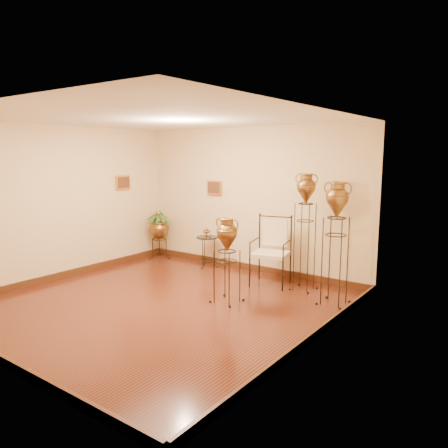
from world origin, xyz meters
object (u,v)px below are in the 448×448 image
Objects in this scene: amphora_tall at (305,231)px; side_table at (207,251)px; armchair at (271,251)px; planter_urn at (159,227)px; amphora_mid at (336,243)px.

amphora_tall reaches higher than side_table.
armchair reaches higher than side_table.
armchair is (3.01, -0.30, -0.09)m from planter_urn.
side_table is at bearing 155.59° from armchair.
armchair is (-1.29, 0.29, -0.36)m from amphora_mid.
amphora_tall is 3.63m from planter_urn.
amphora_mid is 1.58× the size of armchair.
amphora_mid is 3.07m from side_table.
planter_urn is 3.03m from armchair.
planter_urn is (-4.30, 0.59, -0.27)m from amphora_mid.
amphora_mid reaches higher than side_table.
amphora_tall is at bearing -3.36° from planter_urn.
amphora_tall is at bearing 151.17° from amphora_mid.
side_table is (-1.66, 0.30, -0.27)m from armchair.
amphora_mid is at bearing -7.84° from planter_urn.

